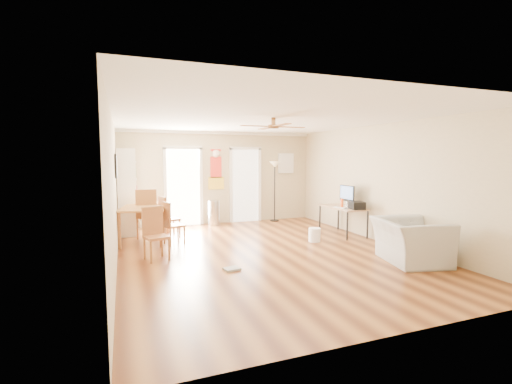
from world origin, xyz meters
name	(u,v)px	position (x,y,z in m)	size (l,w,h in m)	color
floor	(267,253)	(0.00, 0.00, 0.00)	(7.00, 7.00, 0.00)	brown
ceiling	(267,119)	(0.00, 0.00, 2.60)	(5.50, 7.00, 0.00)	silver
wall_back	(220,178)	(0.00, 3.50, 1.30)	(5.50, 0.04, 2.60)	beige
wall_front	(398,213)	(0.00, -3.50, 1.30)	(5.50, 0.04, 2.60)	beige
wall_left	(114,192)	(-2.75, 0.00, 1.30)	(0.04, 7.00, 2.60)	beige
wall_right	(382,183)	(2.75, 0.00, 1.30)	(0.04, 7.00, 2.60)	beige
crown_molding	(267,121)	(0.00, 0.00, 2.56)	(5.50, 7.00, 0.08)	white
kitchen_doorway	(183,188)	(-1.05, 3.48, 1.05)	(0.90, 0.10, 2.10)	white
bathroom_doorway	(245,186)	(0.75, 3.48, 1.05)	(0.80, 0.10, 2.10)	white
wall_decal	(216,169)	(-0.13, 3.48, 1.55)	(0.46, 0.03, 1.10)	red
ac_grille	(286,163)	(2.05, 3.47, 1.70)	(0.50, 0.04, 0.60)	white
framed_poster	(116,166)	(-2.73, 1.40, 1.70)	(0.04, 0.66, 0.48)	black
ceiling_fan	(273,127)	(0.00, -0.30, 2.43)	(1.24, 1.24, 0.20)	#593819
bookshelf	(127,192)	(-2.52, 2.87, 1.04)	(0.42, 0.94, 2.08)	white
dining_table	(146,223)	(-2.15, 1.95, 0.39)	(0.95, 1.58, 0.79)	#A76D36
dining_chair_right_a	(170,217)	(-1.60, 2.10, 0.48)	(0.40, 0.40, 0.96)	brown
dining_chair_right_b	(174,223)	(-1.60, 1.37, 0.46)	(0.38, 0.38, 0.92)	#9E5E33
dining_chair_near	(156,234)	(-2.07, 0.26, 0.48)	(0.39, 0.39, 0.96)	#A36634
dining_chair_far	(146,213)	(-2.11, 2.31, 0.57)	(0.47, 0.47, 1.13)	olive
trash_can	(214,213)	(-0.28, 3.17, 0.35)	(0.32, 0.32, 0.70)	#B8B8BB
torchiere_lamp	(275,191)	(1.57, 3.22, 0.88)	(0.33, 0.33, 1.76)	black
computer_desk	(342,221)	(2.38, 0.94, 0.34)	(0.63, 1.27, 0.68)	tan
imac	(347,196)	(2.47, 0.90, 0.94)	(0.08, 0.56, 0.52)	black
keyboard	(340,208)	(2.20, 0.78, 0.69)	(0.11, 0.35, 0.01)	white
printer	(357,205)	(2.45, 0.48, 0.77)	(0.29, 0.34, 0.18)	black
orange_bottle	(342,203)	(2.30, 0.85, 0.79)	(0.07, 0.07, 0.21)	#F35215
wastebasket_a	(315,235)	(1.36, 0.50, 0.15)	(0.26, 0.26, 0.30)	white
floor_cloth	(232,269)	(-0.95, -0.79, 0.02)	(0.25, 0.20, 0.04)	gray
armchair	(410,241)	(2.15, -1.48, 0.39)	(1.19, 1.04, 0.77)	#A7A6A1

